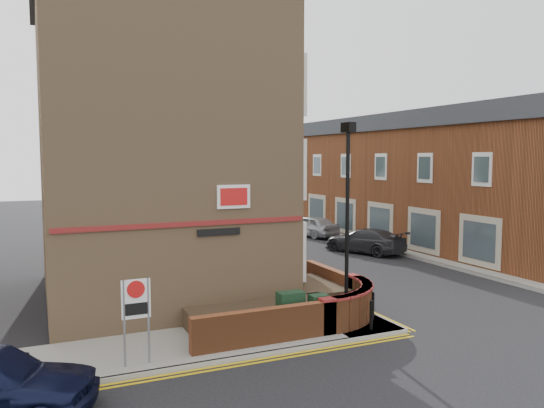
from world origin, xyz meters
The scene contains 27 objects.
ground centered at (0.00, 0.00, 0.00)m, with size 120.00×120.00×0.00m, color black.
pavement_corner centered at (-3.50, 1.50, 0.06)m, with size 13.00×3.00×0.12m, color gray.
pavement_main centered at (2.00, 16.00, 0.06)m, with size 2.00×32.00×0.12m, color gray.
pavement_far centered at (13.00, 13.00, 0.06)m, with size 4.00×40.00×0.12m, color gray.
kerb_side centered at (-3.50, 0.00, 0.06)m, with size 13.00×0.15×0.12m, color gray.
kerb_main_near centered at (3.00, 16.00, 0.06)m, with size 0.15×32.00×0.12m, color gray.
kerb_main_far centered at (11.00, 13.00, 0.06)m, with size 0.15×40.00×0.12m, color gray.
yellow_lines_side centered at (-3.50, -0.25, 0.01)m, with size 13.00×0.28×0.01m, color gold.
yellow_lines_main centered at (3.25, 16.00, 0.01)m, with size 0.28×32.00×0.01m, color gold.
corner_building centered at (-2.84, 8.00, 6.23)m, with size 8.95×10.40×13.60m.
garden_wall centered at (0.00, 2.50, 0.00)m, with size 6.80×6.00×1.20m, color brown, non-canonical shape.
lamppost centered at (1.60, 1.20, 3.34)m, with size 0.25×0.50×6.30m.
utility_cabinet_large centered at (-0.30, 1.30, 0.72)m, with size 0.80×0.45×1.20m, color #15301E.
utility_cabinet_small centered at (0.50, 1.00, 0.67)m, with size 0.55×0.40×1.10m, color #15301E.
bollard_near centered at (2.00, 0.40, 0.57)m, with size 0.11×0.11×0.90m, color black.
bollard_far centered at (2.60, 1.20, 0.57)m, with size 0.11×0.11×0.90m, color black.
zone_sign centered at (-5.00, 0.50, 1.64)m, with size 0.72×0.07×2.20m.
far_terrace centered at (14.50, 17.00, 4.04)m, with size 5.40×30.40×8.00m.
far_terrace_cream centered at (14.50, 38.00, 4.05)m, with size 5.40×12.40×8.00m.
tree_near centered at (2.00, 14.05, 4.70)m, with size 3.64×3.65×6.70m.
tree_mid centered at (2.00, 22.05, 5.20)m, with size 4.03×4.03×7.42m.
tree_far centered at (2.00, 30.05, 4.91)m, with size 3.81×3.81×7.00m.
traffic_light_assembly centered at (2.40, 25.00, 2.78)m, with size 0.20×0.16×4.20m.
silver_car_near centered at (5.00, 15.71, 0.66)m, with size 1.39×3.99×1.31m, color #B2B2BA.
red_car_main centered at (3.72, 16.48, 0.74)m, with size 2.46×5.34×1.48m, color maroon.
grey_car_far centered at (9.62, 12.10, 0.69)m, with size 1.93×4.76×1.38m, color #2D2D32.
silver_car_far centered at (9.86, 18.81, 0.72)m, with size 1.70×4.22×1.44m, color #9D9EA4.
Camera 1 is at (-7.17, -12.76, 5.34)m, focal length 35.00 mm.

